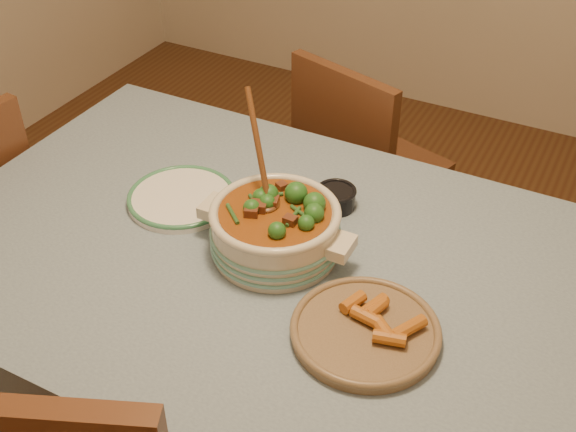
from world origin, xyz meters
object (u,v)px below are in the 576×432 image
at_px(stew_casserole, 275,226).
at_px(condiment_bowl, 336,197).
at_px(fried_plate, 365,329).
at_px(white_plate, 181,197).
at_px(dining_table, 274,285).
at_px(chair_far, 359,163).

distance_m(stew_casserole, condiment_bowl, 0.23).
relative_size(stew_casserole, fried_plate, 1.09).
bearing_deg(white_plate, dining_table, -14.39).
xyz_separation_m(dining_table, fried_plate, (0.28, -0.13, 0.11)).
bearing_deg(stew_casserole, dining_table, -72.60).
bearing_deg(dining_table, chair_far, 98.37).
height_order(condiment_bowl, chair_far, chair_far).
xyz_separation_m(dining_table, white_plate, (-0.31, 0.08, 0.10)).
height_order(fried_plate, chair_far, chair_far).
height_order(dining_table, stew_casserole, stew_casserole).
bearing_deg(condiment_bowl, fried_plate, -57.63).
relative_size(dining_table, stew_casserole, 4.47).
distance_m(stew_casserole, fried_plate, 0.33).
bearing_deg(condiment_bowl, stew_casserole, -102.92).
relative_size(white_plate, fried_plate, 0.88).
relative_size(dining_table, condiment_bowl, 15.35).
bearing_deg(white_plate, stew_casserole, -11.38).
bearing_deg(condiment_bowl, dining_table, -100.66).
bearing_deg(fried_plate, stew_casserole, 152.33).
height_order(white_plate, condiment_bowl, condiment_bowl).
xyz_separation_m(dining_table, stew_casserole, (-0.01, 0.02, 0.17)).
relative_size(dining_table, white_plate, 5.56).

